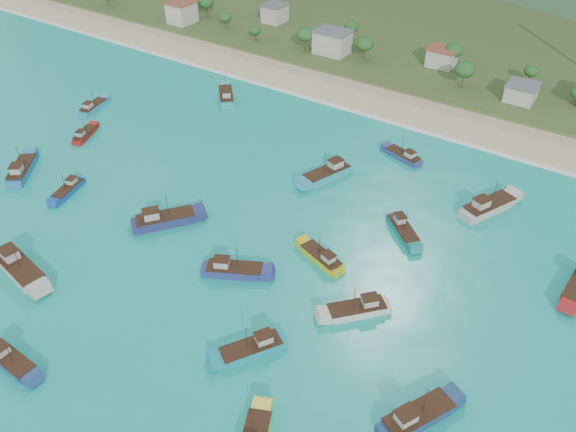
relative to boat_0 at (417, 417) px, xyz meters
The scene contains 23 objects.
ground 41.76m from the boat_0, 169.98° to the left, with size 600.00×600.00×0.00m, color #0D938F.
beach 95.57m from the boat_0, 115.49° to the left, with size 400.00×18.00×1.20m, color beige.
land 152.90m from the boat_0, 105.60° to the left, with size 400.00×110.00×2.40m, color #385123.
surf_line 87.09m from the boat_0, 118.18° to the left, with size 400.00×2.50×0.08m, color white.
village 113.55m from the boat_0, 104.20° to the left, with size 214.15×27.36×6.83m.
vegetation 120.53m from the boat_0, 114.64° to the left, with size 275.71×25.66×8.76m.
boat_0 is the anchor object (origin of this frame).
boat_2 105.16m from the boat_0, 143.04° to the left, with size 10.38×10.99×6.90m.
boat_4 53.09m from the boat_0, 97.97° to the left, with size 8.83×13.25×7.59m.
boat_5 40.89m from the boat_0, 117.25° to the left, with size 9.36×8.87×5.89m.
boat_6 71.49m from the boat_0, behind, with size 13.92×6.15×7.95m.
boat_7 60.75m from the boat_0, 132.15° to the left, with size 7.54×12.83×7.28m.
boat_8 25.79m from the boat_0, behind, with size 8.23×10.61×6.24m.
boat_9 98.56m from the boat_0, behind, with size 10.05×11.55×7.02m.
boat_10 116.23m from the boat_0, 160.69° to the left, with size 5.08×10.00×5.67m.
boat_11 84.34m from the boat_0, behind, with size 4.95×9.22×5.23m.
boat_13 39.89m from the boat_0, 166.82° to the left, with size 11.26×8.03×6.51m.
boat_14 34.47m from the boat_0, 143.10° to the left, with size 10.05×5.77×5.70m.
boat_18 59.74m from the boat_0, 155.29° to the right, with size 9.90×3.16×5.81m.
boat_20 103.50m from the boat_0, 164.73° to the left, with size 5.64×8.97×5.11m.
boat_21 60.47m from the boat_0, 167.76° to the left, with size 10.59×12.22×7.42m.
boat_22 68.61m from the boat_0, 116.04° to the left, with size 9.84×5.38×5.58m.
boat_27 20.72m from the boat_0, 140.87° to the left, with size 9.50×9.98×6.29m.
Camera 1 is at (50.94, -53.39, 68.97)m, focal length 35.00 mm.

